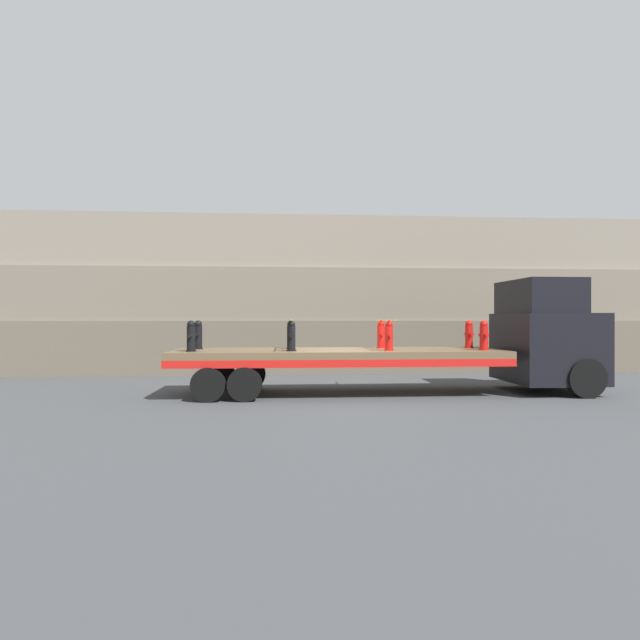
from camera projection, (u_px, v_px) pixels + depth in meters
The scene contains 14 objects.
ground_plane at pixel (338, 394), 13.94m from camera, with size 120.00×120.00×0.00m, color #3F4244.
rock_cliff at pixel (321, 296), 20.33m from camera, with size 60.00×3.30×6.08m.
truck_cab at pixel (548, 336), 14.36m from camera, with size 2.32×2.74×3.21m.
flatbed_trailer at pixel (321, 358), 13.90m from camera, with size 9.11×2.59×1.24m.
fire_hydrant_black_near_0 at pixel (191, 336), 13.10m from camera, with size 0.28×0.53×0.82m.
fire_hydrant_black_far_0 at pixel (198, 335), 14.20m from camera, with size 0.28×0.53×0.82m.
fire_hydrant_black_near_1 at pixel (291, 336), 13.29m from camera, with size 0.28×0.53×0.82m.
fire_hydrant_black_far_1 at pixel (291, 335), 14.39m from camera, with size 0.28×0.53×0.82m.
fire_hydrant_red_near_2 at pixel (389, 336), 13.48m from camera, with size 0.28×0.53×0.82m.
fire_hydrant_red_far_2 at pixel (381, 335), 14.57m from camera, with size 0.28×0.53×0.82m.
fire_hydrant_red_near_3 at pixel (484, 336), 13.67m from camera, with size 0.28×0.53×0.82m.
fire_hydrant_red_far_3 at pixel (469, 334), 14.76m from camera, with size 0.28×0.53×0.82m.
cargo_strap_rear at pixel (291, 320), 13.84m from camera, with size 0.05×2.69×0.01m.
cargo_strap_middle at pixel (385, 320), 14.03m from camera, with size 0.05×2.69×0.01m.
Camera 1 is at (-1.50, -13.86, 2.09)m, focal length 28.00 mm.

